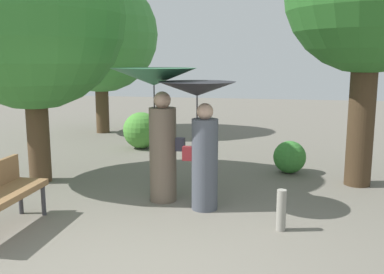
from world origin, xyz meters
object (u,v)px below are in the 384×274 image
(person_right, at_px, (201,123))
(tree_mid_left, at_px, (99,25))
(person_left, at_px, (157,106))
(tree_near_left, at_px, (30,0))
(path_marker_post, at_px, (281,210))

(person_right, height_order, tree_mid_left, tree_mid_left)
(person_left, distance_m, tree_mid_left, 6.82)
(tree_near_left, bearing_deg, person_left, -14.01)
(tree_near_left, height_order, tree_mid_left, tree_mid_left)
(tree_near_left, relative_size, tree_mid_left, 0.99)
(tree_near_left, xyz_separation_m, tree_mid_left, (-1.02, 5.13, -0.01))
(path_marker_post, bearing_deg, person_right, 152.35)
(tree_near_left, bearing_deg, tree_mid_left, 101.26)
(tree_near_left, distance_m, path_marker_post, 5.23)
(person_right, height_order, tree_near_left, tree_near_left)
(tree_mid_left, bearing_deg, path_marker_post, -51.71)
(person_left, height_order, path_marker_post, person_left)
(person_left, xyz_separation_m, tree_near_left, (-2.32, 0.58, 1.64))
(tree_near_left, bearing_deg, person_right, -15.46)
(person_right, bearing_deg, person_left, 66.58)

